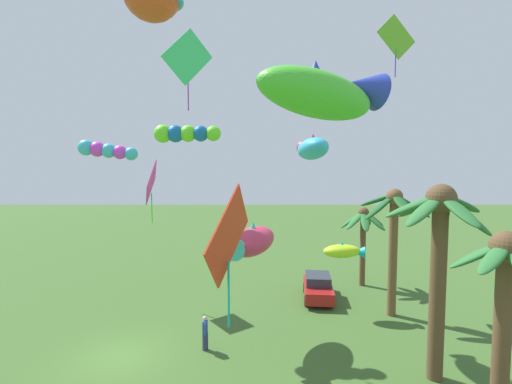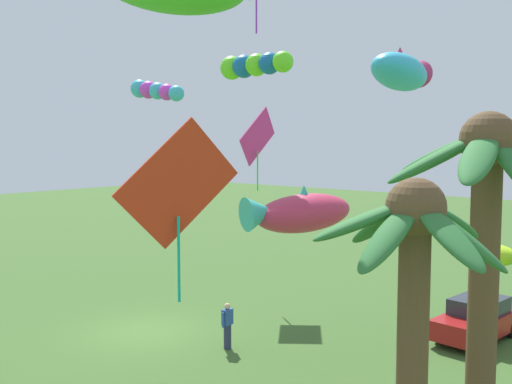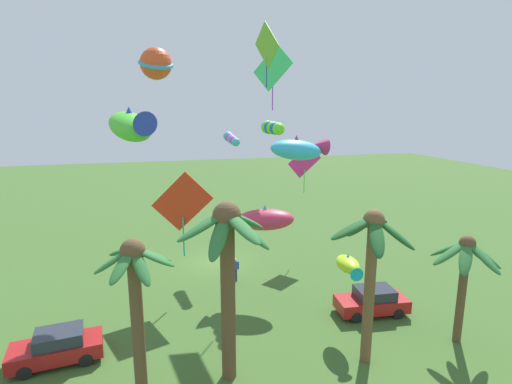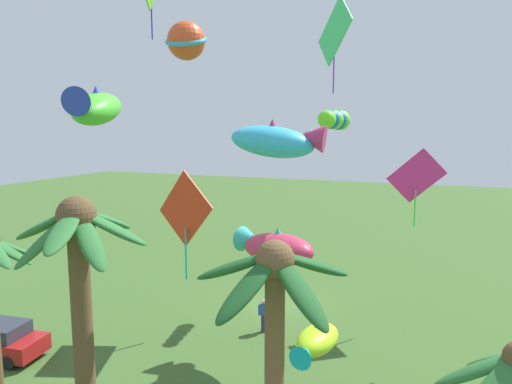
{
  "view_description": "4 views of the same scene",
  "coord_description": "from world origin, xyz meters",
  "views": [
    {
      "loc": [
        15.94,
        5.96,
        8.53
      ],
      "look_at": [
        -1.51,
        5.95,
        7.16
      ],
      "focal_mm": 26.61,
      "sensor_mm": 36.0,
      "label": 1
    },
    {
      "loc": [
        13.62,
        17.16,
        7.12
      ],
      "look_at": [
        -0.25,
        5.32,
        5.53
      ],
      "focal_mm": 41.29,
      "sensor_mm": 36.0,
      "label": 2
    },
    {
      "loc": [
        4.38,
        27.96,
        11.3
      ],
      "look_at": [
        -1.63,
        5.52,
        6.39
      ],
      "focal_mm": 28.03,
      "sensor_mm": 36.0,
      "label": 3
    },
    {
      "loc": [
        -8.06,
        23.38,
        9.67
      ],
      "look_at": [
        -0.8,
        4.92,
        6.9
      ],
      "focal_mm": 32.7,
      "sensor_mm": 36.0,
      "label": 4
    }
  ],
  "objects": [
    {
      "name": "kite_tube_7",
      "position": [
        -1.49,
        -0.93,
        9.07
      ],
      "size": [
        0.82,
        2.67,
        0.95
      ],
      "color": "#3CBEDA"
    },
    {
      "name": "kite_diamond_9",
      "position": [
        -3.54,
        2.52,
        13.75
      ],
      "size": [
        1.99,
        2.28,
        4.15
      ],
      "color": "#39DB6A"
    },
    {
      "name": "palm_tree_3",
      "position": [
        1.56,
        13.01,
        5.61
      ],
      "size": [
        4.03,
        4.22,
        7.72
      ],
      "color": "brown",
      "rests_on": "ground"
    },
    {
      "name": "kite_fish_2",
      "position": [
        5.14,
        7.82,
        10.48
      ],
      "size": [
        2.91,
        4.31,
        1.88
      ],
      "color": "#48CB2F"
    },
    {
      "name": "kite_fish_6",
      "position": [
        -1.91,
        5.72,
        4.77
      ],
      "size": [
        4.18,
        3.0,
        1.67
      ],
      "color": "#CB2F51"
    },
    {
      "name": "palm_tree_1",
      "position": [
        5.16,
        13.18,
        4.69
      ],
      "size": [
        3.11,
        2.99,
        6.56
      ],
      "color": "brown",
      "rests_on": "ground"
    },
    {
      "name": "ground_plane",
      "position": [
        0.0,
        0.0,
        0.0
      ],
      "size": [
        120.0,
        120.0,
        0.0
      ],
      "primitive_type": "plane",
      "color": "#3D6028"
    },
    {
      "name": "parked_car_1",
      "position": [
        -7.19,
        9.83,
        0.75
      ],
      "size": [
        4.05,
        2.07,
        1.51
      ],
      "color": "#A51919",
      "rests_on": "ground"
    },
    {
      "name": "kite_fish_5",
      "position": [
        -5.02,
        10.91,
        3.55
      ],
      "size": [
        1.31,
        2.41,
        0.97
      ],
      "color": "#B5EB21"
    },
    {
      "name": "palm_tree_0",
      "position": [
        -4.65,
        13.5,
        5.19
      ],
      "size": [
        3.74,
        3.63,
        7.1
      ],
      "color": "brown",
      "rests_on": "ground"
    },
    {
      "name": "kite_tube_4",
      "position": [
        -3.61,
        2.31,
        9.99
      ],
      "size": [
        0.93,
        3.45,
        0.93
      ],
      "color": "#67ED25"
    },
    {
      "name": "spectator_0",
      "position": [
        -0.7,
        3.64,
        0.81
      ],
      "size": [
        0.55,
        0.27,
        1.59
      ],
      "color": "#2D3351",
      "rests_on": "ground"
    },
    {
      "name": "kite_fish_0",
      "position": [
        -3.08,
        8.75,
        9.23
      ],
      "size": [
        3.35,
        1.71,
        1.43
      ],
      "color": "#33B7E2"
    },
    {
      "name": "kite_diamond_1",
      "position": [
        2.68,
        4.97,
        5.86
      ],
      "size": [
        3.53,
        1.33,
        5.18
      ],
      "color": "red"
    },
    {
      "name": "kite_diamond_8",
      "position": [
        -0.38,
        11.83,
        13.73
      ],
      "size": [
        0.49,
        1.79,
        2.57
      ],
      "color": "#68B526"
    },
    {
      "name": "kite_ball_3",
      "position": [
        3.73,
        2.72,
        13.84
      ],
      "size": [
        2.43,
        2.39,
        1.87
      ],
      "color": "#E14A22"
    },
    {
      "name": "parked_car_0",
      "position": [
        8.86,
        10.04,
        0.75
      ],
      "size": [
        4.07,
        2.14,
        1.51
      ],
      "color": "#A51919",
      "rests_on": "ground"
    },
    {
      "name": "kite_diamond_10",
      "position": [
        -7.08,
        -0.42,
        7.26
      ],
      "size": [
        2.81,
        0.57,
        3.89
      ],
      "color": "#E42C92"
    },
    {
      "name": "palm_tree_2",
      "position": [
        -9.81,
        13.32,
        4.12
      ],
      "size": [
        3.3,
        3.3,
        5.46
      ],
      "color": "brown",
      "rests_on": "ground"
    }
  ]
}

